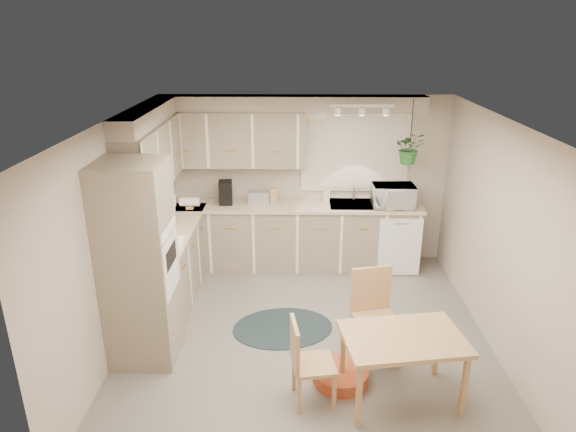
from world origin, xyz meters
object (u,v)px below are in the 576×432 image
Objects in this scene: braided_rug at (283,328)px; microwave at (393,194)px; chair_back at (377,319)px; dining_table at (401,368)px; chair_left at (314,362)px; pet_bed at (340,375)px.

microwave is at bearing 46.79° from braided_rug.
chair_back reaches higher than braided_rug.
chair_back is at bearing 103.06° from dining_table.
braided_rug is at bearing -173.84° from chair_left.
chair_back reaches higher than chair_left.
chair_back is 0.68m from pet_bed.
pet_bed is (-0.38, -0.37, -0.42)m from chair_back.
braided_rug is at bearing 133.95° from dining_table.
dining_table is at bearing -24.19° from pet_bed.
chair_left is 0.86× the size of chair_back.
pet_bed is at bearing -57.31° from braided_rug.
dining_table is 0.92× the size of braided_rug.
dining_table is 1.64m from braided_rug.
dining_table reaches higher than pet_bed.
pet_bed is at bearing 155.81° from dining_table.
braided_rug is at bearing -42.74° from chair_back.
microwave reaches higher than dining_table.
microwave is (0.35, 2.72, 0.79)m from dining_table.
chair_back is 1.71× the size of microwave.
microwave is (0.49, 2.11, 0.65)m from chair_back.
chair_left is 0.52m from pet_bed.
braided_rug is at bearing -134.27° from microwave.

